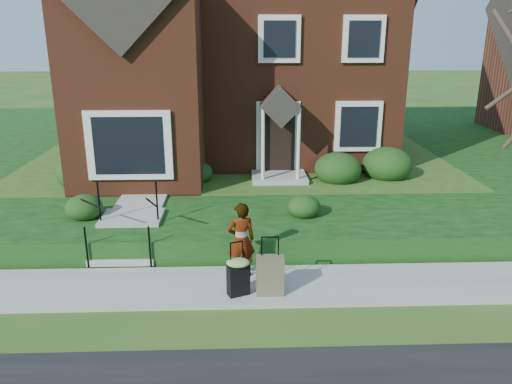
{
  "coord_description": "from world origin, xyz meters",
  "views": [
    {
      "loc": [
        0.01,
        -8.73,
        4.74
      ],
      "look_at": [
        0.4,
        2.0,
        1.33
      ],
      "focal_mm": 35.0,
      "sensor_mm": 36.0,
      "label": 1
    }
  ],
  "objects_px": {
    "suitcase_olive": "(270,275)",
    "suitcase_black": "(238,275)",
    "woman": "(241,240)",
    "front_steps": "(128,231)"
  },
  "relations": [
    {
      "from": "front_steps",
      "to": "suitcase_olive",
      "type": "xyz_separation_m",
      "value": [
        3.08,
        -2.22,
        -0.02
      ]
    },
    {
      "from": "woman",
      "to": "suitcase_black",
      "type": "distance_m",
      "value": 0.85
    },
    {
      "from": "woman",
      "to": "suitcase_black",
      "type": "bearing_deg",
      "value": 73.13
    },
    {
      "from": "front_steps",
      "to": "suitcase_olive",
      "type": "height_order",
      "value": "front_steps"
    },
    {
      "from": "woman",
      "to": "front_steps",
      "type": "bearing_deg",
      "value": -42.34
    },
    {
      "from": "suitcase_olive",
      "to": "suitcase_black",
      "type": "bearing_deg",
      "value": -177.15
    },
    {
      "from": "front_steps",
      "to": "woman",
      "type": "height_order",
      "value": "woman"
    },
    {
      "from": "front_steps",
      "to": "woman",
      "type": "xyz_separation_m",
      "value": [
        2.54,
        -1.48,
        0.38
      ]
    },
    {
      "from": "front_steps",
      "to": "woman",
      "type": "bearing_deg",
      "value": -30.15
    },
    {
      "from": "suitcase_black",
      "to": "suitcase_olive",
      "type": "distance_m",
      "value": 0.59
    }
  ]
}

